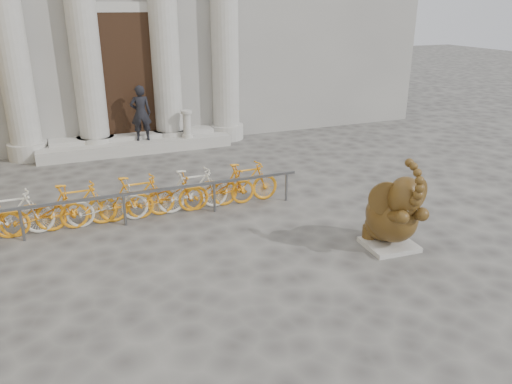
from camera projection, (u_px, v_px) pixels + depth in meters
name	position (u px, v px, depth m)	size (l,w,h in m)	color
ground	(235.00, 303.00, 7.93)	(80.00, 80.00, 0.00)	#474442
entrance_steps	(136.00, 145.00, 16.02)	(6.00, 1.20, 0.36)	#A8A59E
elephant_statue	(393.00, 215.00, 9.50)	(1.27, 1.42, 1.89)	#A8A59E
bike_rack	(122.00, 199.00, 10.75)	(8.00, 0.53, 1.00)	slate
pedestrian	(141.00, 113.00, 15.62)	(0.64, 0.42, 1.74)	black
balustrade_post	(187.00, 125.00, 16.11)	(0.36, 0.36, 0.88)	#A8A59E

